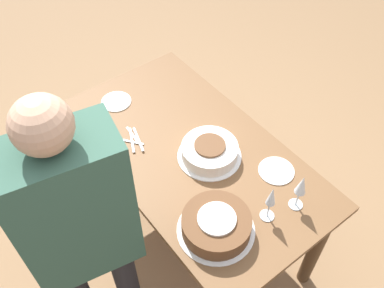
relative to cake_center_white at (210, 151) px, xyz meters
name	(u,v)px	position (x,y,z in m)	size (l,w,h in m)	color
ground_plane	(192,229)	(-0.08, -0.05, -0.80)	(12.00, 12.00, 0.00)	#8E6B47
dining_table	(192,167)	(-0.08, -0.05, -0.17)	(1.44, 0.78, 0.76)	brown
cake_center_white	(210,151)	(0.00, 0.00, 0.00)	(0.32, 0.32, 0.09)	white
cake_front_chocolate	(216,225)	(0.34, -0.24, 0.01)	(0.34, 0.34, 0.10)	white
wine_glass_near	(271,198)	(0.42, -0.01, 0.10)	(0.06, 0.06, 0.21)	silver
wine_glass_far	(301,187)	(0.46, 0.13, 0.10)	(0.06, 0.06, 0.20)	silver
dessert_plate_left	(116,102)	(-0.62, -0.16, -0.04)	(0.17, 0.17, 0.01)	white
dessert_plate_right	(276,171)	(0.27, 0.20, -0.04)	(0.17, 0.17, 0.01)	white
fork_pile	(133,139)	(-0.32, -0.24, -0.03)	(0.20, 0.13, 0.01)	silver
person_cutting	(81,229)	(0.12, -0.72, 0.18)	(0.29, 0.43, 1.63)	#232328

